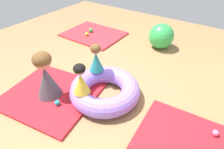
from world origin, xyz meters
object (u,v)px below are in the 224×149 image
at_px(play_ball_teal, 57,103).
at_px(child_in_yellow, 81,79).
at_px(child_in_teal, 96,58).
at_px(play_ball_green, 91,30).
at_px(exercise_ball_large, 161,36).
at_px(play_ball_pink, 215,133).
at_px(adult_seated, 46,75).
at_px(play_ball_yellow, 87,34).
at_px(inflatable_cushion, 105,90).

bearing_deg(play_ball_teal, child_in_yellow, 36.79).
height_order(child_in_teal, play_ball_green, child_in_teal).
height_order(play_ball_green, exercise_ball_large, exercise_ball_large).
height_order(play_ball_pink, play_ball_green, play_ball_green).
relative_size(adult_seated, exercise_ball_large, 1.36).
bearing_deg(play_ball_teal, child_in_teal, 80.08).
bearing_deg(play_ball_yellow, play_ball_green, 104.52).
distance_m(inflatable_cushion, adult_seated, 0.92).
distance_m(child_in_yellow, play_ball_green, 2.72).
distance_m(adult_seated, play_ball_teal, 0.45).
bearing_deg(inflatable_cushion, play_ball_green, 134.92).
bearing_deg(play_ball_teal, play_ball_pink, 20.52).
distance_m(child_in_yellow, adult_seated, 0.62).
distance_m(child_in_teal, adult_seated, 0.82).
bearing_deg(adult_seated, exercise_ball_large, 114.16).
distance_m(play_ball_yellow, play_ball_teal, 2.47).
height_order(play_ball_teal, exercise_ball_large, exercise_ball_large).
relative_size(child_in_teal, child_in_yellow, 1.00).
height_order(adult_seated, play_ball_pink, adult_seated).
distance_m(inflatable_cushion, child_in_yellow, 0.53).
bearing_deg(child_in_yellow, play_ball_yellow, 139.73).
xyz_separation_m(inflatable_cushion, play_ball_teal, (-0.46, -0.59, -0.06)).
height_order(play_ball_pink, exercise_ball_large, exercise_ball_large).
relative_size(inflatable_cushion, play_ball_yellow, 12.51).
bearing_deg(child_in_teal, play_ball_green, 17.32).
xyz_separation_m(play_ball_green, play_ball_teal, (1.32, -2.37, -0.01)).
bearing_deg(adult_seated, play_ball_teal, 21.07).
xyz_separation_m(child_in_yellow, play_ball_teal, (-0.31, -0.24, -0.44)).
bearing_deg(child_in_yellow, inflatable_cushion, 77.96).
distance_m(adult_seated, play_ball_green, 2.51).
height_order(adult_seated, exercise_ball_large, adult_seated).
xyz_separation_m(child_in_teal, play_ball_yellow, (-1.39, 1.33, -0.44)).
height_order(adult_seated, play_ball_yellow, adult_seated).
distance_m(child_in_yellow, play_ball_teal, 0.59).
height_order(inflatable_cushion, play_ball_pink, inflatable_cushion).
xyz_separation_m(play_ball_green, exercise_ball_large, (1.82, 0.31, 0.19)).
xyz_separation_m(child_in_yellow, play_ball_yellow, (-1.57, 1.89, -0.44)).
bearing_deg(play_ball_green, child_in_yellow, -52.57).
distance_m(inflatable_cushion, play_ball_teal, 0.75).
bearing_deg(play_ball_teal, inflatable_cushion, 52.09).
bearing_deg(adult_seated, inflatable_cushion, 74.32).
distance_m(inflatable_cushion, play_ball_pink, 1.63).
height_order(child_in_yellow, play_ball_teal, child_in_yellow).
bearing_deg(exercise_ball_large, adult_seated, -107.01).
bearing_deg(play_ball_teal, adult_seated, 159.90).
height_order(play_ball_pink, play_ball_yellow, play_ball_yellow).
xyz_separation_m(inflatable_cushion, play_ball_pink, (1.61, 0.19, -0.07)).
bearing_deg(play_ball_green, inflatable_cushion, -45.08).
bearing_deg(play_ball_yellow, adult_seated, -64.35).
xyz_separation_m(child_in_teal, adult_seated, (-0.42, -0.69, -0.11)).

